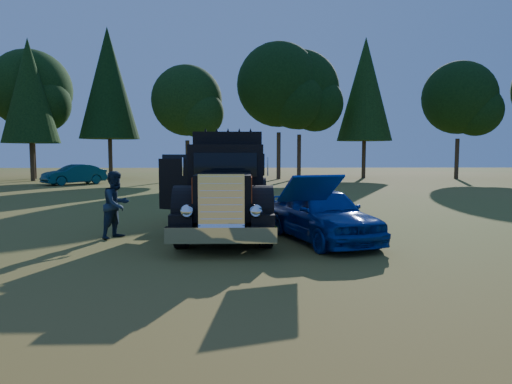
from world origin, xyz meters
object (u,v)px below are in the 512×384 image
(hotrod_coupe, at_px, (321,213))
(distant_teal_car, at_px, (74,175))
(spectator_near, at_px, (178,206))
(spectator_far, at_px, (116,205))
(diamond_t_truck, at_px, (227,190))

(hotrod_coupe, distance_m, distant_teal_car, 26.49)
(spectator_near, xyz_separation_m, spectator_far, (-1.60, -0.83, 0.15))
(distant_teal_car, bearing_deg, diamond_t_truck, -14.76)
(hotrod_coupe, relative_size, spectator_near, 2.97)
(diamond_t_truck, height_order, distant_teal_car, diamond_t_truck)
(hotrod_coupe, relative_size, spectator_far, 2.50)
(spectator_far, xyz_separation_m, distant_teal_car, (-9.17, 21.41, -0.20))
(spectator_near, height_order, distant_teal_car, spectator_near)
(spectator_near, distance_m, distant_teal_car, 23.23)
(diamond_t_truck, distance_m, spectator_far, 3.15)
(hotrod_coupe, bearing_deg, diamond_t_truck, 153.98)
(diamond_t_truck, bearing_deg, distant_teal_car, 120.53)
(hotrod_coupe, distance_m, spectator_far, 5.67)
(diamond_t_truck, relative_size, distant_teal_car, 1.60)
(spectator_near, bearing_deg, diamond_t_truck, -104.67)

